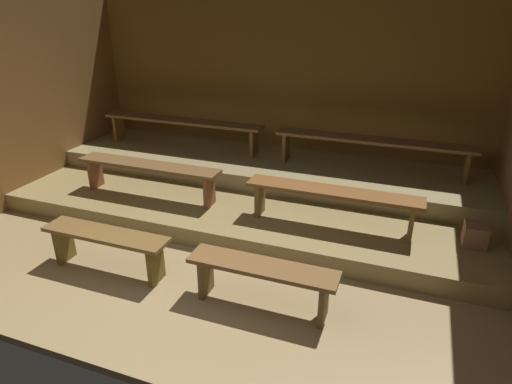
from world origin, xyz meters
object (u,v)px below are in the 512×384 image
at_px(bench_middle_right, 372,144).
at_px(wooden_crate_lower, 475,235).
at_px(bench_floor_left, 106,241).
at_px(bench_middle_left, 182,124).
at_px(bench_lower_left, 148,170).
at_px(bench_lower_right, 332,197).
at_px(bench_floor_right, 262,275).

bearing_deg(bench_middle_right, wooden_crate_lower, -44.52).
xyz_separation_m(bench_floor_left, bench_middle_left, (-0.61, 2.77, 0.50)).
bearing_deg(bench_middle_right, bench_lower_left, -152.93).
height_order(bench_lower_left, bench_middle_right, bench_middle_right).
xyz_separation_m(bench_lower_right, bench_middle_left, (-2.70, 1.38, 0.25)).
bearing_deg(bench_middle_left, bench_middle_right, 0.00).
xyz_separation_m(bench_middle_right, wooden_crate_lower, (1.29, -1.27, -0.50)).
bearing_deg(bench_lower_right, bench_floor_right, -104.43).
relative_size(bench_floor_right, bench_middle_left, 0.53).
relative_size(bench_floor_left, bench_lower_left, 0.70).
bearing_deg(bench_lower_left, bench_floor_left, -75.57).
distance_m(bench_floor_left, bench_middle_right, 3.66).
bearing_deg(bench_floor_left, bench_floor_right, 0.00).
bearing_deg(bench_middle_right, bench_lower_right, -100.28).
xyz_separation_m(bench_lower_left, bench_lower_right, (2.45, 0.00, 0.00)).
height_order(bench_floor_right, bench_lower_left, bench_lower_left).
distance_m(bench_floor_left, bench_lower_right, 2.52).
height_order(bench_floor_left, bench_lower_right, bench_lower_right).
bearing_deg(bench_middle_left, bench_lower_right, -27.07).
xyz_separation_m(bench_floor_left, bench_lower_left, (-0.36, 1.39, 0.25)).
bearing_deg(wooden_crate_lower, bench_middle_left, 163.32).
distance_m(bench_lower_right, bench_middle_right, 1.42).
relative_size(bench_floor_right, bench_lower_right, 0.70).
height_order(bench_floor_left, bench_floor_right, same).
relative_size(bench_floor_left, bench_middle_left, 0.53).
height_order(bench_floor_left, bench_middle_left, bench_middle_left).
height_order(bench_floor_right, wooden_crate_lower, wooden_crate_lower).
bearing_deg(bench_middle_left, bench_lower_left, -79.72).
bearing_deg(wooden_crate_lower, bench_floor_left, -157.61).
height_order(bench_middle_left, wooden_crate_lower, bench_middle_left).
bearing_deg(bench_lower_left, bench_lower_right, 0.00).
bearing_deg(bench_floor_right, bench_floor_left, 180.00).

